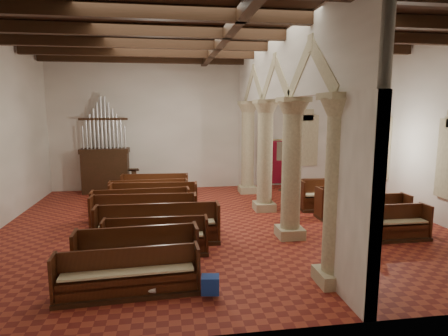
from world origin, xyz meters
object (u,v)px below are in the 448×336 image
lectern (134,182)px  nave_pew_0 (129,281)px  processional_banner (282,173)px  aisle_pew_0 (400,228)px  pipe_organ (105,162)px

lectern → nave_pew_0: (0.71, -9.74, -0.15)m
lectern → processional_banner: 6.79m
aisle_pew_0 → processional_banner: bearing=101.5°
lectern → processional_banner: bearing=-3.7°
lectern → nave_pew_0: 9.76m
lectern → processional_banner: size_ratio=0.46×
pipe_organ → aisle_pew_0: 12.15m
lectern → aisle_pew_0: (8.15, -7.49, -0.13)m
nave_pew_0 → aisle_pew_0: (7.44, 2.25, 0.03)m
nave_pew_0 → aisle_pew_0: aisle_pew_0 is taller
pipe_organ → aisle_pew_0: (9.40, -7.64, -1.03)m
pipe_organ → processional_banner: bearing=-5.4°
pipe_organ → lectern: bearing=-6.6°
pipe_organ → aisle_pew_0: pipe_organ is taller
lectern → aisle_pew_0: lectern is taller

